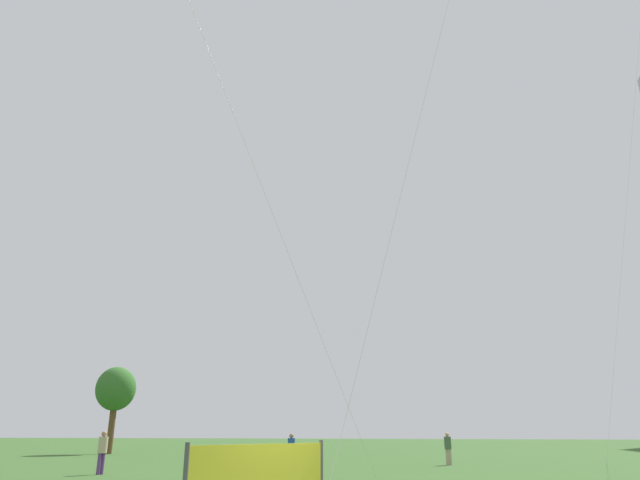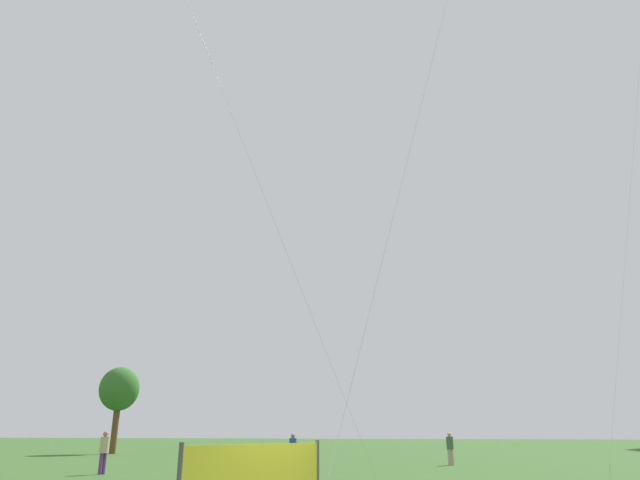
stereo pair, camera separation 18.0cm
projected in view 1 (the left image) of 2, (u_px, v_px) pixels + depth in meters
The scene contains 4 objects.
person_standing_0 at pixel (448, 446), 30.08m from camera, with size 0.37×0.37×1.66m.
person_standing_1 at pixel (291, 448), 27.10m from camera, with size 0.36×0.36×1.60m.
person_standing_2 at pixel (102, 449), 23.54m from camera, with size 0.38×0.38×1.71m.
park_tree_1 at pixel (116, 390), 46.47m from camera, with size 3.24×3.24×6.87m.
Camera 1 is at (3.30, -10.34, 1.68)m, focal length 31.36 mm.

